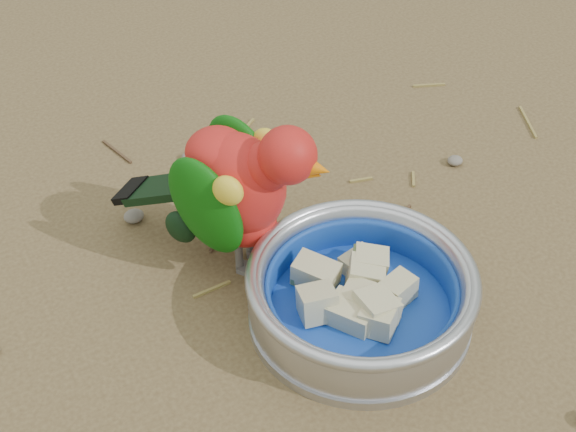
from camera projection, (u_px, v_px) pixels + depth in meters
ground at (303, 351)px, 0.74m from camera, size 60.00×60.00×0.00m
food_bowl at (359, 313)px, 0.76m from camera, size 0.21×0.21×0.02m
bowl_wall at (361, 291)px, 0.74m from camera, size 0.21×0.21×0.04m
fruit_wedges at (361, 296)px, 0.75m from camera, size 0.13×0.13×0.03m
lory_parrot at (238, 196)px, 0.77m from camera, size 0.20×0.23×0.17m
ground_debris at (278, 325)px, 0.76m from camera, size 0.90×0.80×0.01m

